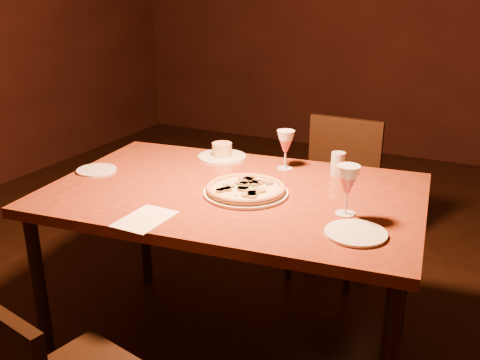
% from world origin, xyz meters
% --- Properties ---
extents(dining_table, '(1.62, 1.14, 0.82)m').
position_xyz_m(dining_table, '(-0.18, 0.03, 0.74)').
color(dining_table, brown).
rests_on(dining_table, floor).
extents(chair_far, '(0.45, 0.45, 0.90)m').
position_xyz_m(chair_far, '(-0.03, 1.02, 0.51)').
color(chair_far, black).
rests_on(chair_far, floor).
extents(pizza_plate, '(0.35, 0.35, 0.04)m').
position_xyz_m(pizza_plate, '(-0.11, 0.00, 0.84)').
color(pizza_plate, white).
rests_on(pizza_plate, dining_table).
extents(ramekin_saucer, '(0.24, 0.24, 0.08)m').
position_xyz_m(ramekin_saucer, '(-0.43, 0.38, 0.84)').
color(ramekin_saucer, white).
rests_on(ramekin_saucer, dining_table).
extents(wine_glass_far, '(0.08, 0.08, 0.18)m').
position_xyz_m(wine_glass_far, '(-0.09, 0.37, 0.91)').
color(wine_glass_far, '#BC504E').
rests_on(wine_glass_far, dining_table).
extents(wine_glass_right, '(0.09, 0.09, 0.19)m').
position_xyz_m(wine_glass_right, '(0.30, -0.02, 0.91)').
color(wine_glass_right, '#BC504E').
rests_on(wine_glass_right, dining_table).
extents(water_tumbler, '(0.06, 0.06, 0.11)m').
position_xyz_m(water_tumbler, '(0.15, 0.39, 0.87)').
color(water_tumbler, '#AEB6BE').
rests_on(water_tumbler, dining_table).
extents(side_plate_left, '(0.18, 0.18, 0.01)m').
position_xyz_m(side_plate_left, '(-0.85, -0.04, 0.82)').
color(side_plate_left, white).
rests_on(side_plate_left, dining_table).
extents(side_plate_near, '(0.21, 0.21, 0.01)m').
position_xyz_m(side_plate_near, '(0.38, -0.17, 0.82)').
color(side_plate_near, white).
rests_on(side_plate_near, dining_table).
extents(menu_card, '(0.16, 0.23, 0.00)m').
position_xyz_m(menu_card, '(-0.33, -0.38, 0.82)').
color(menu_card, white).
rests_on(menu_card, dining_table).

